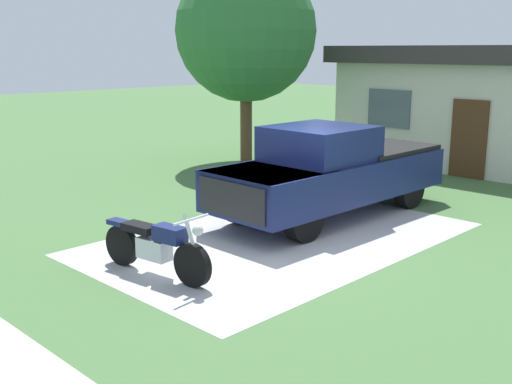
% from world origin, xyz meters
% --- Properties ---
extents(ground_plane, '(80.00, 80.00, 0.00)m').
position_xyz_m(ground_plane, '(0.00, 0.00, 0.00)').
color(ground_plane, '#456C3B').
extents(driveway_pad, '(4.45, 7.01, 0.01)m').
position_xyz_m(driveway_pad, '(0.00, 0.00, 0.00)').
color(driveway_pad, '#B0B0B0').
rests_on(driveway_pad, ground).
extents(motorcycle, '(2.21, 0.70, 1.09)m').
position_xyz_m(motorcycle, '(-0.09, -2.74, 0.47)').
color(motorcycle, black).
rests_on(motorcycle, ground).
extents(pickup_truck, '(2.08, 5.66, 1.90)m').
position_xyz_m(pickup_truck, '(-0.40, 2.02, 0.95)').
color(pickup_truck, black).
rests_on(pickup_truck, ground).
extents(shade_tree, '(4.19, 4.19, 6.03)m').
position_xyz_m(shade_tree, '(-6.12, 5.14, 3.92)').
color(shade_tree, brown).
rests_on(shade_tree, ground).
extents(neighbor_house, '(9.60, 5.60, 3.50)m').
position_xyz_m(neighbor_house, '(-0.14, 10.15, 1.79)').
color(neighbor_house, beige).
rests_on(neighbor_house, ground).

